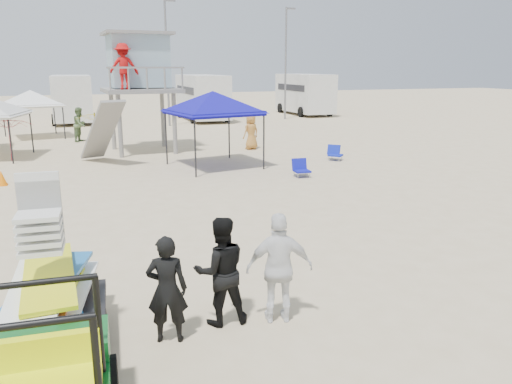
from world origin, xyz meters
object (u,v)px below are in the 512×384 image
object	(u,v)px
canopy_blue	(213,95)
surf_trailer	(51,290)
man_left	(167,289)
lifeguard_tower	(137,66)

from	to	relation	value
canopy_blue	surf_trailer	bearing A→B (deg)	-114.74
man_left	lifeguard_tower	size ratio (longest dim) A/B	0.30
surf_trailer	canopy_blue	xyz separation A→B (m)	(5.49, 11.92, 1.89)
man_left	lifeguard_tower	xyz separation A→B (m)	(1.77, 16.97, 3.08)
surf_trailer	man_left	xyz separation A→B (m)	(1.52, -0.30, -0.10)
man_left	surf_trailer	bearing A→B (deg)	4.71
lifeguard_tower	canopy_blue	distance (m)	5.35
lifeguard_tower	canopy_blue	size ratio (longest dim) A/B	1.48
canopy_blue	man_left	bearing A→B (deg)	-108.03
lifeguard_tower	canopy_blue	world-z (taller)	lifeguard_tower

